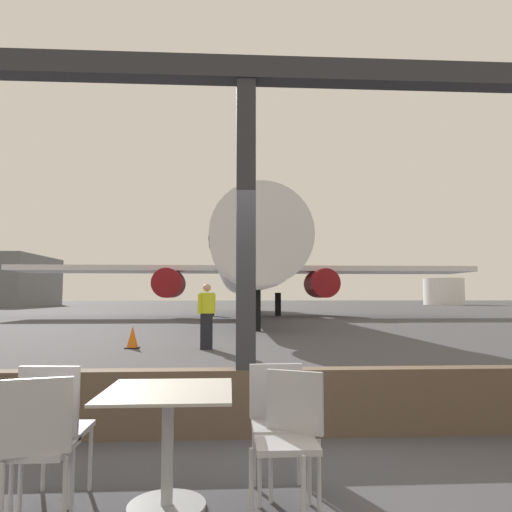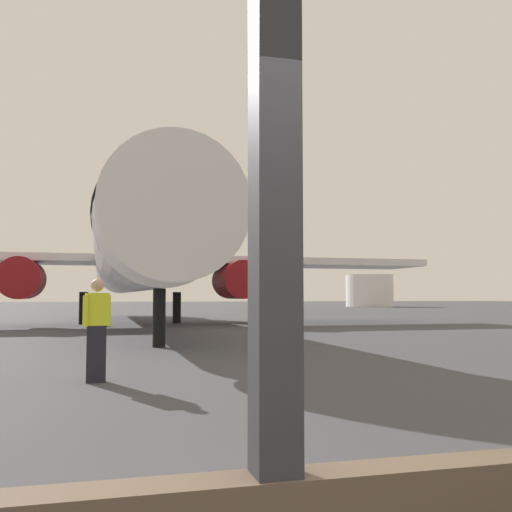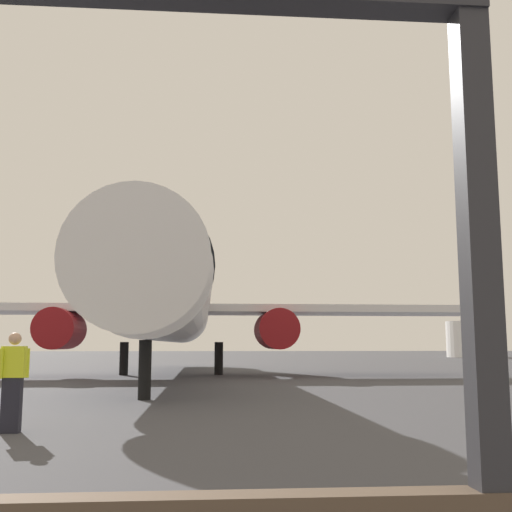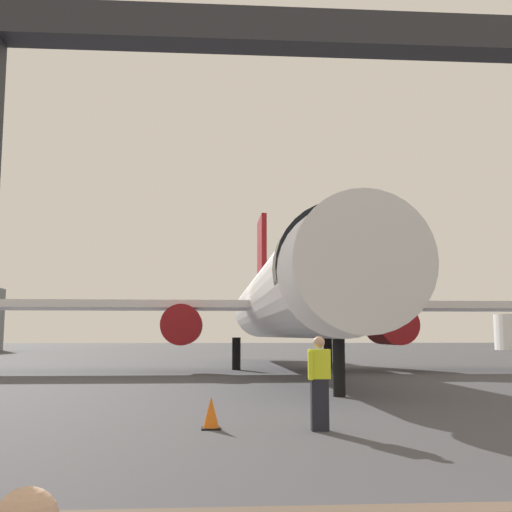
{
  "view_description": "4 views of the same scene",
  "coord_description": "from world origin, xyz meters",
  "px_view_note": "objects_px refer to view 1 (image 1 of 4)",
  "views": [
    {
      "loc": [
        -0.17,
        -4.87,
        1.41
      ],
      "look_at": [
        0.78,
        11.87,
        2.84
      ],
      "focal_mm": 32.97,
      "sensor_mm": 36.0,
      "label": 1
    },
    {
      "loc": [
        -0.76,
        -2.51,
        1.45
      ],
      "look_at": [
        3.02,
        11.5,
        2.44
      ],
      "focal_mm": 41.14,
      "sensor_mm": 36.0,
      "label": 2
    },
    {
      "loc": [
        2.59,
        -3.81,
        1.53
      ],
      "look_at": [
        3.87,
        11.95,
        3.75
      ],
      "focal_mm": 44.25,
      "sensor_mm": 36.0,
      "label": 3
    },
    {
      "loc": [
        -2.81,
        -4.09,
        1.75
      ],
      "look_at": [
        -1.56,
        13.49,
        3.98
      ],
      "focal_mm": 44.31,
      "sensor_mm": 36.0,
      "label": 4
    }
  ],
  "objects_px": {
    "cafe_chair_window_right": "(38,438)",
    "ground_crew_worker": "(207,315)",
    "cafe_chair_aisle_left": "(278,414)",
    "airplane": "(246,265)",
    "cafe_chair_aisle_right": "(54,421)",
    "traffic_cone": "(132,338)",
    "fuel_storage_tank": "(444,292)",
    "dining_table": "(168,435)",
    "cafe_chair_window_left": "(290,428)"
  },
  "relations": [
    {
      "from": "fuel_storage_tank",
      "to": "ground_crew_worker",
      "type": "bearing_deg",
      "value": -119.59
    },
    {
      "from": "traffic_cone",
      "to": "ground_crew_worker",
      "type": "bearing_deg",
      "value": -10.5
    },
    {
      "from": "dining_table",
      "to": "cafe_chair_aisle_left",
      "type": "relative_size",
      "value": 0.96
    },
    {
      "from": "cafe_chair_window_left",
      "to": "dining_table",
      "type": "bearing_deg",
      "value": 173.13
    },
    {
      "from": "cafe_chair_window_right",
      "to": "ground_crew_worker",
      "type": "bearing_deg",
      "value": 86.68
    },
    {
      "from": "cafe_chair_window_right",
      "to": "ground_crew_worker",
      "type": "height_order",
      "value": "ground_crew_worker"
    },
    {
      "from": "cafe_chair_aisle_right",
      "to": "traffic_cone",
      "type": "relative_size",
      "value": 1.56
    },
    {
      "from": "cafe_chair_aisle_right",
      "to": "traffic_cone",
      "type": "bearing_deg",
      "value": 98.4
    },
    {
      "from": "dining_table",
      "to": "cafe_chair_aisle_left",
      "type": "distance_m",
      "value": 0.82
    },
    {
      "from": "airplane",
      "to": "traffic_cone",
      "type": "xyz_separation_m",
      "value": [
        -3.72,
        -19.11,
        -3.26
      ]
    },
    {
      "from": "ground_crew_worker",
      "to": "fuel_storage_tank",
      "type": "distance_m",
      "value": 73.52
    },
    {
      "from": "cafe_chair_window_left",
      "to": "airplane",
      "type": "relative_size",
      "value": 0.03
    },
    {
      "from": "cafe_chair_aisle_right",
      "to": "airplane",
      "type": "relative_size",
      "value": 0.03
    },
    {
      "from": "cafe_chair_aisle_left",
      "to": "ground_crew_worker",
      "type": "xyz_separation_m",
      "value": [
        -0.97,
        9.14,
        0.36
      ]
    },
    {
      "from": "cafe_chair_window_left",
      "to": "cafe_chair_aisle_left",
      "type": "height_order",
      "value": "cafe_chair_window_left"
    },
    {
      "from": "dining_table",
      "to": "cafe_chair_window_left",
      "type": "xyz_separation_m",
      "value": [
        0.81,
        -0.1,
        0.06
      ]
    },
    {
      "from": "cafe_chair_window_left",
      "to": "cafe_chair_aisle_right",
      "type": "relative_size",
      "value": 0.95
    },
    {
      "from": "dining_table",
      "to": "traffic_cone",
      "type": "xyz_separation_m",
      "value": [
        -2.21,
        9.77,
        -0.19
      ]
    },
    {
      "from": "cafe_chair_aisle_left",
      "to": "airplane",
      "type": "xyz_separation_m",
      "value": [
        0.73,
        28.63,
        3.0
      ]
    },
    {
      "from": "cafe_chair_aisle_left",
      "to": "ground_crew_worker",
      "type": "relative_size",
      "value": 0.51
    },
    {
      "from": "airplane",
      "to": "ground_crew_worker",
      "type": "distance_m",
      "value": 19.74
    },
    {
      "from": "dining_table",
      "to": "ground_crew_worker",
      "type": "relative_size",
      "value": 0.49
    },
    {
      "from": "cafe_chair_aisle_left",
      "to": "cafe_chair_window_left",
      "type": "bearing_deg",
      "value": -83.34
    },
    {
      "from": "cafe_chair_window_right",
      "to": "ground_crew_worker",
      "type": "distance_m",
      "value": 9.67
    },
    {
      "from": "cafe_chair_aisle_right",
      "to": "traffic_cone",
      "type": "height_order",
      "value": "cafe_chair_aisle_right"
    },
    {
      "from": "cafe_chair_aisle_left",
      "to": "airplane",
      "type": "height_order",
      "value": "airplane"
    },
    {
      "from": "cafe_chair_window_right",
      "to": "traffic_cone",
      "type": "distance_m",
      "value": 10.13
    },
    {
      "from": "cafe_chair_window_right",
      "to": "airplane",
      "type": "height_order",
      "value": "airplane"
    },
    {
      "from": "dining_table",
      "to": "cafe_chair_window_left",
      "type": "height_order",
      "value": "cafe_chair_window_left"
    },
    {
      "from": "cafe_chair_window_left",
      "to": "traffic_cone",
      "type": "height_order",
      "value": "cafe_chair_window_left"
    },
    {
      "from": "cafe_chair_window_right",
      "to": "traffic_cone",
      "type": "xyz_separation_m",
      "value": [
        -1.46,
        10.02,
        -0.26
      ]
    },
    {
      "from": "cafe_chair_window_right",
      "to": "airplane",
      "type": "relative_size",
      "value": 0.03
    },
    {
      "from": "cafe_chair_window_left",
      "to": "cafe_chair_aisle_right",
      "type": "xyz_separation_m",
      "value": [
        -1.6,
        0.19,
        0.02
      ]
    },
    {
      "from": "dining_table",
      "to": "fuel_storage_tank",
      "type": "xyz_separation_m",
      "value": [
        36.1,
        73.32,
        1.71
      ]
    },
    {
      "from": "cafe_chair_window_left",
      "to": "ground_crew_worker",
      "type": "distance_m",
      "value": 9.55
    },
    {
      "from": "traffic_cone",
      "to": "fuel_storage_tank",
      "type": "height_order",
      "value": "fuel_storage_tank"
    },
    {
      "from": "cafe_chair_window_left",
      "to": "fuel_storage_tank",
      "type": "distance_m",
      "value": 81.48
    },
    {
      "from": "airplane",
      "to": "fuel_storage_tank",
      "type": "distance_m",
      "value": 56.34
    },
    {
      "from": "dining_table",
      "to": "cafe_chair_window_right",
      "type": "height_order",
      "value": "cafe_chair_window_right"
    },
    {
      "from": "cafe_chair_aisle_right",
      "to": "traffic_cone",
      "type": "distance_m",
      "value": 9.79
    },
    {
      "from": "cafe_chair_aisle_left",
      "to": "ground_crew_worker",
      "type": "height_order",
      "value": "ground_crew_worker"
    },
    {
      "from": "cafe_chair_window_right",
      "to": "ground_crew_worker",
      "type": "relative_size",
      "value": 0.53
    },
    {
      "from": "cafe_chair_aisle_right",
      "to": "dining_table",
      "type": "bearing_deg",
      "value": -6.34
    },
    {
      "from": "airplane",
      "to": "ground_crew_worker",
      "type": "height_order",
      "value": "airplane"
    },
    {
      "from": "cafe_chair_window_left",
      "to": "cafe_chair_aisle_right",
      "type": "distance_m",
      "value": 1.61
    },
    {
      "from": "cafe_chair_window_right",
      "to": "cafe_chair_aisle_right",
      "type": "relative_size",
      "value": 0.98
    },
    {
      "from": "cafe_chair_window_left",
      "to": "fuel_storage_tank",
      "type": "bearing_deg",
      "value": 64.33
    },
    {
      "from": "cafe_chair_window_right",
      "to": "fuel_storage_tank",
      "type": "xyz_separation_m",
      "value": [
        36.86,
        73.57,
        1.65
      ]
    },
    {
      "from": "airplane",
      "to": "ground_crew_worker",
      "type": "relative_size",
      "value": 19.3
    },
    {
      "from": "cafe_chair_window_right",
      "to": "fuel_storage_tank",
      "type": "relative_size",
      "value": 0.14
    }
  ]
}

